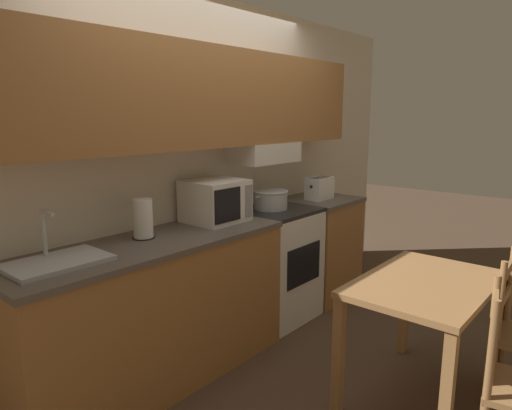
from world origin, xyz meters
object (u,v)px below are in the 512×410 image
cooking_pot (270,199)px  microwave (215,201)px  dining_table (425,300)px  stove_range (275,263)px  sink_basin (57,261)px  toaster (319,188)px  paper_towel_roll (143,219)px

cooking_pot → microwave: (-0.60, 0.03, 0.07)m
dining_table → cooking_pot: bearing=77.6°
stove_range → dining_table: 1.42m
sink_basin → toaster: bearing=-0.5°
stove_range → paper_towel_roll: paper_towel_roll is taller
cooking_pot → microwave: 0.60m
stove_range → toaster: bearing=-2.5°
stove_range → paper_towel_roll: bearing=176.3°
cooking_pot → paper_towel_roll: paper_towel_roll is taller
sink_basin → paper_towel_roll: (0.60, 0.09, 0.10)m
toaster → dining_table: 1.70m
sink_basin → paper_towel_roll: 0.61m
cooking_pot → stove_range: bearing=-56.7°
sink_basin → dining_table: size_ratio=0.50×
dining_table → microwave: bearing=101.2°
cooking_pot → dining_table: size_ratio=0.37×
microwave → paper_towel_roll: bearing=178.9°
paper_towel_roll → toaster: bearing=-3.3°
sink_basin → paper_towel_roll: bearing=8.1°
cooking_pot → sink_basin: 1.82m
stove_range → sink_basin: (-1.84, -0.01, 0.49)m
microwave → dining_table: (0.29, -1.44, -0.46)m
toaster → dining_table: bearing=-125.1°
microwave → dining_table: size_ratio=0.40×
sink_basin → dining_table: (1.50, -1.37, -0.32)m
cooking_pot → dining_table: cooking_pot is taller
paper_towel_roll → stove_range: bearing=-3.7°
microwave → cooking_pot: bearing=-3.0°
toaster → cooking_pot: bearing=174.5°
cooking_pot → dining_table: bearing=-102.4°
paper_towel_roll → sink_basin: bearing=-171.9°
cooking_pot → microwave: microwave is taller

